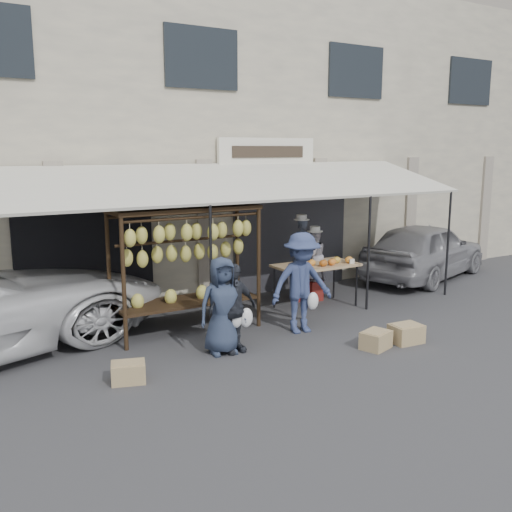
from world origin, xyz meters
The scene contains 16 objects.
ground_plane centered at (0.00, 0.00, 0.00)m, with size 90.00×90.00×0.00m, color #2D2D30.
shophouse centered at (0.00, 6.50, 3.65)m, with size 24.00×6.15×7.30m.
awning centered at (0.01, 2.28, 2.57)m, with size 10.00×2.35×2.92m.
banana_rack centered at (-1.21, 1.66, 1.57)m, with size 2.60×0.90×2.24m.
produce_table centered at (1.71, 1.79, 0.87)m, with size 1.70×0.90×1.04m.
vendor_left centered at (1.77, 2.45, 1.12)m, with size 0.47×0.31×1.30m, color #373E4F.
vendor_right centered at (2.00, 2.28, 0.98)m, with size 0.54×0.42×1.10m, color #9794A2.
customer_left centered at (-1.17, 0.41, 0.78)m, with size 0.76×0.50×1.56m, color #283249.
customer_mid centered at (-1.01, 0.36, 0.72)m, with size 0.85×0.35×1.45m, color #272A31.
customer_right centered at (0.51, 0.64, 0.89)m, with size 1.16×0.66×1.79m, color navy.
stool_left centered at (1.77, 2.45, 0.24)m, with size 0.34×0.34×0.47m, color maroon.
stool_right centered at (2.00, 2.28, 0.21)m, with size 0.30×0.30×0.43m, color maroon.
crate_near_a centered at (1.07, -0.69, 0.14)m, with size 0.48×0.36×0.29m, color tan.
crate_near_b centered at (1.71, -0.73, 0.15)m, with size 0.52×0.39×0.31m, color tan.
crate_far centered at (-2.85, 0.05, 0.14)m, with size 0.46×0.35×0.28m, color tan.
sedan centered at (5.66, 2.59, 0.72)m, with size 1.70×4.21×1.44m, color gray.
Camera 1 is at (-5.14, -7.33, 3.21)m, focal length 40.00 mm.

